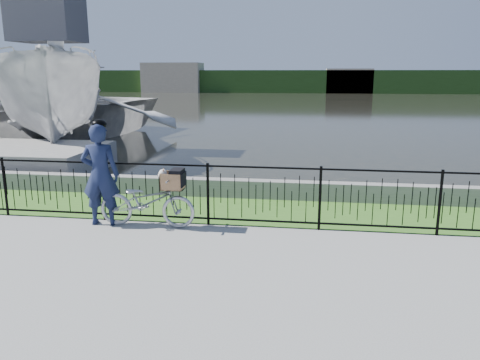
% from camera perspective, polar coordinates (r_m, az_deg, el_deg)
% --- Properties ---
extents(ground, '(120.00, 120.00, 0.00)m').
position_cam_1_polar(ground, '(7.01, 1.50, -9.93)').
color(ground, gray).
rests_on(ground, ground).
extents(grass_strip, '(60.00, 2.00, 0.01)m').
position_cam_1_polar(grass_strip, '(9.44, 3.36, -3.79)').
color(grass_strip, '#3C6F23').
rests_on(grass_strip, ground).
extents(water, '(120.00, 120.00, 0.00)m').
position_cam_1_polar(water, '(39.51, 7.22, 8.95)').
color(water, '#26261D').
rests_on(water, ground).
extents(quay_wall, '(60.00, 0.30, 0.40)m').
position_cam_1_polar(quay_wall, '(10.35, 3.86, -1.17)').
color(quay_wall, gray).
rests_on(quay_wall, ground).
extents(fence, '(14.00, 0.06, 1.15)m').
position_cam_1_polar(fence, '(8.33, 2.82, -2.00)').
color(fence, black).
rests_on(fence, ground).
extents(far_treeline, '(120.00, 6.00, 3.00)m').
position_cam_1_polar(far_treeline, '(66.42, 7.76, 11.83)').
color(far_treeline, '#214018').
rests_on(far_treeline, ground).
extents(far_building_left, '(8.00, 4.00, 4.00)m').
position_cam_1_polar(far_building_left, '(67.09, -8.18, 12.26)').
color(far_building_left, '#A49784').
rests_on(far_building_left, ground).
extents(far_building_right, '(6.00, 3.00, 3.20)m').
position_cam_1_polar(far_building_right, '(65.13, 13.14, 11.68)').
color(far_building_right, '#A49784').
rests_on(far_building_right, ground).
extents(bicycle_rig, '(1.76, 0.61, 1.09)m').
position_cam_1_polar(bicycle_rig, '(8.56, -11.18, -2.52)').
color(bicycle_rig, '#A2A6AE').
rests_on(bicycle_rig, ground).
extents(cyclist, '(0.73, 0.52, 1.93)m').
position_cam_1_polar(cyclist, '(8.77, -16.67, 0.75)').
color(cyclist, '#161E3D').
rests_on(cyclist, ground).
extents(boat_near, '(7.40, 9.67, 5.33)m').
position_cam_1_polar(boat_near, '(17.93, -21.80, 9.44)').
color(boat_near, '#B2B2B2').
rests_on(boat_near, water).
extents(boat_far, '(11.34, 13.55, 2.41)m').
position_cam_1_polar(boat_far, '(20.61, -23.44, 7.71)').
color(boat_far, '#B2B2B2').
rests_on(boat_far, water).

